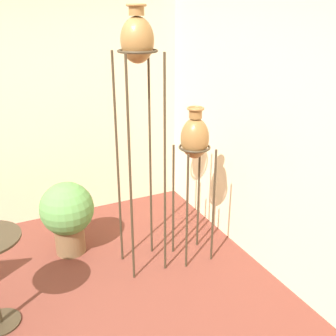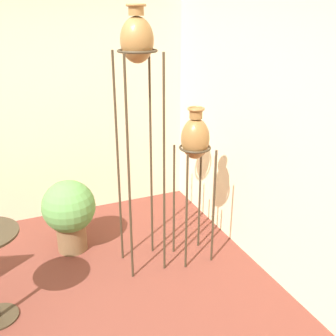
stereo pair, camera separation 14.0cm
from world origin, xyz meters
TOP-DOWN VIEW (x-y plane):
  - wall_right at (2.03, 0.00)m, footprint 0.06×8.00m
  - vase_stand_tall at (1.04, 0.71)m, footprint 0.32×0.32m
  - vase_stand_medium at (1.50, 0.64)m, footprint 0.29×0.29m
  - potted_plant at (0.49, 1.20)m, footprint 0.50×0.50m

SIDE VIEW (x-z plane):
  - potted_plant at x=0.49m, z-range 0.06..0.77m
  - vase_stand_medium at x=1.50m, z-range 0.41..1.84m
  - wall_right at x=2.03m, z-range 0.00..2.70m
  - vase_stand_tall at x=1.04m, z-range 0.75..2.95m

